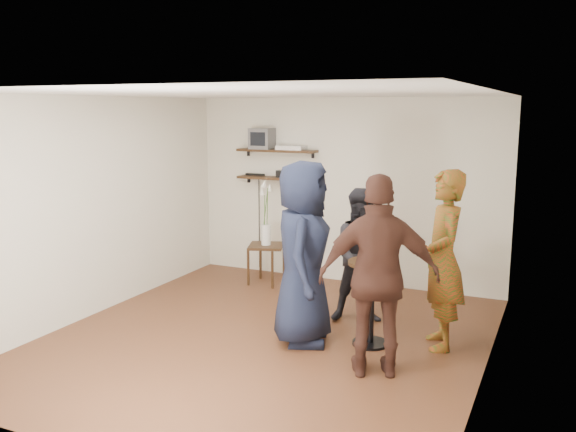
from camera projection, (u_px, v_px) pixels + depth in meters
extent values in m
cube|color=#412014|center=(265.00, 341.00, 6.56)|extent=(4.50, 5.00, 0.04)
cube|color=white|center=(263.00, 91.00, 6.10)|extent=(4.50, 5.00, 0.04)
cube|color=beige|center=(345.00, 191.00, 8.58)|extent=(4.50, 0.04, 2.60)
cube|color=beige|center=(94.00, 283.00, 4.07)|extent=(4.50, 0.04, 2.60)
cube|color=beige|center=(95.00, 206.00, 7.26)|extent=(0.04, 5.00, 2.60)
cube|color=beige|center=(493.00, 240.00, 5.39)|extent=(0.04, 5.00, 2.60)
cube|color=black|center=(277.00, 151.00, 8.77)|extent=(1.20, 0.25, 0.04)
cube|color=black|center=(277.00, 178.00, 8.84)|extent=(1.20, 0.25, 0.04)
cube|color=#59595B|center=(262.00, 139.00, 8.83)|extent=(0.32, 0.30, 0.30)
cube|color=silver|center=(291.00, 148.00, 8.66)|extent=(0.40, 0.24, 0.06)
cube|color=black|center=(284.00, 174.00, 8.78)|extent=(0.22, 0.10, 0.10)
cube|color=black|center=(255.00, 174.00, 9.03)|extent=(0.30, 0.05, 0.03)
cube|color=black|center=(266.00, 246.00, 8.55)|extent=(0.60, 0.60, 0.04)
cylinder|color=black|center=(248.00, 267.00, 8.51)|extent=(0.04, 0.04, 0.53)
cylinder|color=black|center=(272.00, 270.00, 8.36)|extent=(0.04, 0.04, 0.53)
cylinder|color=black|center=(261.00, 261.00, 8.85)|extent=(0.04, 0.04, 0.53)
cylinder|color=black|center=(284.00, 264.00, 8.69)|extent=(0.04, 0.04, 0.53)
cylinder|color=silver|center=(266.00, 235.00, 8.52)|extent=(0.13, 0.13, 0.29)
cylinder|color=#305E1B|center=(265.00, 214.00, 8.48)|extent=(0.01, 0.07, 0.53)
cone|color=white|center=(262.00, 191.00, 8.44)|extent=(0.07, 0.08, 0.11)
cylinder|color=#305E1B|center=(267.00, 212.00, 8.47)|extent=(0.03, 0.05, 0.58)
cone|color=white|center=(270.00, 187.00, 8.42)|extent=(0.10, 0.12, 0.12)
cylinder|color=#305E1B|center=(265.00, 210.00, 8.45)|extent=(0.09, 0.08, 0.64)
cone|color=white|center=(264.00, 183.00, 8.36)|extent=(0.12, 0.12, 0.12)
cylinder|color=black|center=(372.00, 263.00, 6.26)|extent=(0.49, 0.49, 0.04)
cylinder|color=black|center=(371.00, 304.00, 6.34)|extent=(0.07, 0.07, 0.84)
cylinder|color=black|center=(370.00, 343.00, 6.42)|extent=(0.38, 0.38, 0.03)
cylinder|color=silver|center=(365.00, 261.00, 6.26)|extent=(0.06, 0.06, 0.00)
cylinder|color=silver|center=(365.00, 256.00, 6.26)|extent=(0.01, 0.01, 0.09)
cylinder|color=silver|center=(365.00, 247.00, 6.24)|extent=(0.07, 0.07, 0.11)
cylinder|color=tan|center=(365.00, 249.00, 6.24)|extent=(0.06, 0.06, 0.06)
cylinder|color=silver|center=(378.00, 262.00, 6.20)|extent=(0.06, 0.06, 0.00)
cylinder|color=silver|center=(378.00, 258.00, 6.20)|extent=(0.01, 0.01, 0.09)
cylinder|color=silver|center=(378.00, 248.00, 6.18)|extent=(0.07, 0.07, 0.11)
cylinder|color=tan|center=(378.00, 251.00, 6.18)|extent=(0.06, 0.06, 0.06)
cylinder|color=silver|center=(373.00, 260.00, 6.31)|extent=(0.06, 0.06, 0.00)
cylinder|color=silver|center=(373.00, 255.00, 6.31)|extent=(0.01, 0.01, 0.09)
cylinder|color=silver|center=(373.00, 246.00, 6.29)|extent=(0.07, 0.07, 0.11)
cylinder|color=tan|center=(373.00, 248.00, 6.29)|extent=(0.06, 0.06, 0.06)
cylinder|color=silver|center=(374.00, 261.00, 6.26)|extent=(0.06, 0.06, 0.00)
cylinder|color=silver|center=(374.00, 256.00, 6.25)|extent=(0.01, 0.01, 0.09)
cylinder|color=silver|center=(374.00, 247.00, 6.23)|extent=(0.07, 0.07, 0.11)
cylinder|color=tan|center=(374.00, 249.00, 6.24)|extent=(0.06, 0.06, 0.06)
imported|color=red|center=(443.00, 260.00, 6.21)|extent=(0.66, 0.79, 1.85)
imported|color=black|center=(364.00, 256.00, 6.99)|extent=(0.94, 0.85, 1.56)
imported|color=black|center=(303.00, 253.00, 6.34)|extent=(0.87, 1.08, 1.93)
imported|color=#3F221B|center=(379.00, 277.00, 5.55)|extent=(1.19, 0.84, 1.88)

